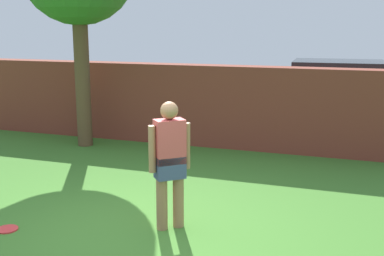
% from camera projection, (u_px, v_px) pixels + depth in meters
% --- Properties ---
extents(ground_plane, '(40.00, 40.00, 0.00)m').
position_uv_depth(ground_plane, '(127.00, 236.00, 5.98)').
color(ground_plane, '#3D7528').
extents(brick_wall, '(10.69, 0.50, 1.71)m').
position_uv_depth(brick_wall, '(163.00, 103.00, 10.69)').
color(brick_wall, brown).
rests_on(brick_wall, ground).
extents(person, '(0.43, 0.40, 1.62)m').
position_uv_depth(person, '(170.00, 159.00, 6.04)').
color(person, '#9E704C').
rests_on(person, ground).
extents(car, '(4.28, 2.10, 1.72)m').
position_uv_depth(car, '(336.00, 98.00, 11.37)').
color(car, '#A51111').
rests_on(car, ground).
extents(frisbee_red, '(0.27, 0.27, 0.02)m').
position_uv_depth(frisbee_red, '(7.00, 229.00, 6.15)').
color(frisbee_red, red).
rests_on(frisbee_red, ground).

